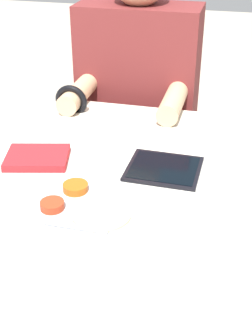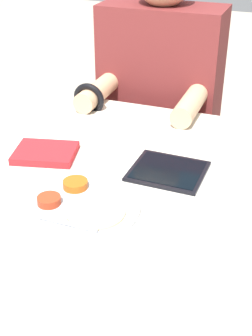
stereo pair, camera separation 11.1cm
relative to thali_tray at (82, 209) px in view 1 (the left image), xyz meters
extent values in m
cube|color=beige|center=(-0.08, 0.14, -0.39)|extent=(1.09, 0.99, 0.77)
cylinder|color=#B7BABF|center=(0.00, 0.00, 0.00)|extent=(0.29, 0.29, 0.01)
cylinder|color=#B75114|center=(-0.04, 0.06, 0.01)|extent=(0.06, 0.06, 0.02)
cylinder|color=#A83319|center=(-0.06, -0.02, 0.01)|extent=(0.05, 0.05, 0.02)
cylinder|color=beige|center=(0.05, -0.01, 0.01)|extent=(0.13, 0.13, 0.01)
cylinder|color=#B7BABF|center=(0.01, -0.08, 0.01)|extent=(0.13, 0.01, 0.01)
sphere|color=#B7BABF|center=(0.07, -0.08, 0.01)|extent=(0.02, 0.02, 0.02)
cube|color=silver|center=(-0.19, 0.19, 0.00)|extent=(0.19, 0.16, 0.01)
cube|color=red|center=(-0.19, 0.19, 0.00)|extent=(0.19, 0.16, 0.02)
cube|color=black|center=(0.15, 0.23, 0.00)|extent=(0.19, 0.17, 0.01)
cube|color=black|center=(0.15, 0.23, 0.00)|extent=(0.17, 0.15, 0.00)
cube|color=black|center=(-0.06, 0.82, -0.56)|extent=(0.39, 0.22, 0.44)
cube|color=maroon|center=(-0.06, 0.82, -0.02)|extent=(0.44, 0.20, 0.63)
cylinder|color=tan|center=(-0.22, 0.61, 0.03)|extent=(0.07, 0.25, 0.07)
cylinder|color=tan|center=(0.11, 0.61, 0.03)|extent=(0.07, 0.25, 0.07)
torus|color=black|center=(-0.22, 0.54, 0.03)|extent=(0.11, 0.02, 0.11)
camera|label=1|loc=(0.31, -0.82, 0.61)|focal=50.00mm
camera|label=2|loc=(0.41, -0.78, 0.61)|focal=50.00mm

